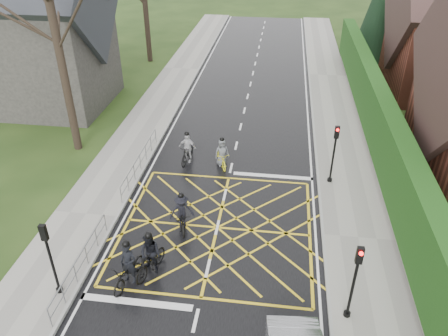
% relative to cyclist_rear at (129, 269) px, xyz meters
% --- Properties ---
extents(ground, '(120.00, 120.00, 0.00)m').
position_rel_cyclist_rear_xyz_m(ground, '(2.76, 3.58, -0.63)').
color(ground, black).
rests_on(ground, ground).
extents(road, '(9.00, 80.00, 0.01)m').
position_rel_cyclist_rear_xyz_m(road, '(2.76, 3.58, -0.63)').
color(road, black).
rests_on(road, ground).
extents(sidewalk_right, '(3.00, 80.00, 0.15)m').
position_rel_cyclist_rear_xyz_m(sidewalk_right, '(8.76, 3.58, -0.56)').
color(sidewalk_right, gray).
rests_on(sidewalk_right, ground).
extents(sidewalk_left, '(3.00, 80.00, 0.15)m').
position_rel_cyclist_rear_xyz_m(sidewalk_left, '(-3.24, 3.58, -0.56)').
color(sidewalk_left, gray).
rests_on(sidewalk_left, ground).
extents(stone_wall, '(0.50, 38.00, 0.70)m').
position_rel_cyclist_rear_xyz_m(stone_wall, '(10.51, 9.58, -0.28)').
color(stone_wall, slate).
rests_on(stone_wall, ground).
extents(hedge, '(0.90, 38.00, 2.80)m').
position_rel_cyclist_rear_xyz_m(hedge, '(10.51, 9.58, 1.47)').
color(hedge, '#193E10').
rests_on(hedge, stone_wall).
extents(church, '(8.80, 7.80, 11.00)m').
position_rel_cyclist_rear_xyz_m(church, '(-10.77, 15.58, 4.29)').
color(church, '#2D2B28').
rests_on(church, ground).
extents(tree_near, '(9.24, 9.24, 11.44)m').
position_rel_cyclist_rear_xyz_m(tree_near, '(-6.24, 9.58, 7.28)').
color(tree_near, black).
rests_on(tree_near, ground).
extents(railing_south, '(0.05, 5.04, 1.03)m').
position_rel_cyclist_rear_xyz_m(railing_south, '(-1.89, 0.08, 0.15)').
color(railing_south, slate).
rests_on(railing_south, ground).
extents(railing_north, '(0.05, 6.04, 1.03)m').
position_rel_cyclist_rear_xyz_m(railing_north, '(-1.89, 7.58, 0.15)').
color(railing_north, slate).
rests_on(railing_north, ground).
extents(traffic_light_ne, '(0.24, 0.31, 3.21)m').
position_rel_cyclist_rear_xyz_m(traffic_light_ne, '(7.86, 7.78, 1.03)').
color(traffic_light_ne, black).
rests_on(traffic_light_ne, ground).
extents(traffic_light_se, '(0.24, 0.31, 3.21)m').
position_rel_cyclist_rear_xyz_m(traffic_light_se, '(7.86, -0.62, 1.03)').
color(traffic_light_se, black).
rests_on(traffic_light_se, ground).
extents(traffic_light_sw, '(0.24, 0.31, 3.21)m').
position_rel_cyclist_rear_xyz_m(traffic_light_sw, '(-2.34, -0.91, 1.03)').
color(traffic_light_sw, black).
rests_on(traffic_light_sw, ground).
extents(cyclist_rear, '(1.15, 2.12, 1.96)m').
position_rel_cyclist_rear_xyz_m(cyclist_rear, '(0.00, 0.00, 0.00)').
color(cyclist_rear, black).
rests_on(cyclist_rear, ground).
extents(cyclist_back, '(1.13, 1.98, 1.91)m').
position_rel_cyclist_rear_xyz_m(cyclist_back, '(0.65, 0.62, 0.09)').
color(cyclist_back, black).
rests_on(cyclist_back, ground).
extents(cyclist_mid, '(1.19, 1.94, 1.78)m').
position_rel_cyclist_rear_xyz_m(cyclist_mid, '(1.24, 3.42, 0.02)').
color(cyclist_mid, black).
rests_on(cyclist_mid, ground).
extents(cyclist_front, '(1.02, 1.85, 1.80)m').
position_rel_cyclist_rear_xyz_m(cyclist_front, '(0.33, 8.95, 0.03)').
color(cyclist_front, black).
rests_on(cyclist_front, ground).
extents(cyclist_lead, '(1.19, 1.82, 1.67)m').
position_rel_cyclist_rear_xyz_m(cyclist_lead, '(2.24, 8.79, -0.06)').
color(cyclist_lead, gold).
rests_on(cyclist_lead, ground).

